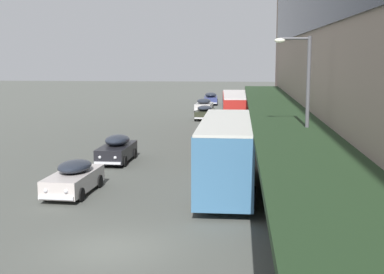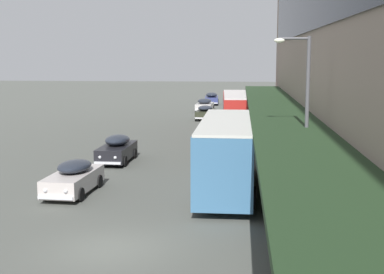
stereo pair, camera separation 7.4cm
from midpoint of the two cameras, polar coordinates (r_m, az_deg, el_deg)
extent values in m
plane|color=#4D504A|center=(18.64, -8.73, -11.77)|extent=(240.00, 240.00, 0.00)
cube|color=#1F351D|center=(17.35, 12.00, -1.67)|extent=(3.20, 72.00, 0.24)
cube|color=#B2241F|center=(47.07, 4.84, 2.82)|extent=(2.96, 11.00, 2.75)
cube|color=black|center=(47.04, 4.84, 3.22)|extent=(2.97, 10.13, 1.21)
cube|color=silver|center=(46.95, 4.86, 4.55)|extent=(2.86, 11.00, 0.12)
cube|color=black|center=(52.45, 4.66, 4.65)|extent=(1.29, 0.11, 0.36)
cylinder|color=black|center=(50.87, 3.24, 1.89)|extent=(0.29, 1.01, 1.00)
cylinder|color=black|center=(50.95, 6.13, 1.86)|extent=(0.29, 1.01, 1.00)
cylinder|color=black|center=(43.83, 3.27, 0.80)|extent=(0.29, 1.01, 1.00)
cylinder|color=black|center=(43.92, 6.63, 0.77)|extent=(0.29, 1.01, 1.00)
cylinder|color=black|center=(46.37, 3.26, 1.23)|extent=(0.29, 1.01, 1.00)
cylinder|color=black|center=(46.46, 6.43, 1.20)|extent=(0.29, 1.01, 1.00)
cube|color=teal|center=(25.71, 3.61, -1.73)|extent=(2.50, 10.03, 2.99)
cube|color=black|center=(25.65, 3.61, -0.94)|extent=(2.54, 9.23, 1.32)
cube|color=silver|center=(25.48, 3.64, 1.69)|extent=(2.41, 10.03, 0.12)
cube|color=black|center=(30.53, 3.92, 2.27)|extent=(1.23, 0.07, 0.36)
cylinder|color=black|center=(29.37, 1.38, -3.09)|extent=(0.25, 1.00, 1.00)
cylinder|color=black|center=(29.31, 6.19, -3.16)|extent=(0.25, 1.00, 1.00)
cylinder|color=black|center=(23.05, 0.26, -6.37)|extent=(0.25, 1.00, 1.00)
cylinder|color=black|center=(22.97, 6.42, -6.47)|extent=(0.25, 1.00, 1.00)
cube|color=#B0211F|center=(56.76, 5.03, 2.69)|extent=(2.02, 4.27, 0.80)
ellipsoid|color=#1E232D|center=(56.49, 5.03, 3.31)|extent=(1.70, 2.38, 0.53)
cube|color=silver|center=(58.92, 5.15, 2.66)|extent=(1.71, 0.21, 0.14)
cube|color=silver|center=(54.67, 4.90, 2.20)|extent=(1.71, 0.21, 0.14)
sphere|color=silver|center=(58.88, 4.67, 2.96)|extent=(0.18, 0.18, 0.18)
sphere|color=silver|center=(58.83, 5.63, 2.94)|extent=(0.18, 0.18, 0.18)
cylinder|color=black|center=(58.14, 4.22, 2.54)|extent=(0.18, 0.65, 0.64)
cylinder|color=black|center=(58.04, 5.99, 2.51)|extent=(0.18, 0.65, 0.64)
cylinder|color=black|center=(55.57, 4.03, 2.26)|extent=(0.18, 0.65, 0.64)
cylinder|color=black|center=(55.47, 5.88, 2.23)|extent=(0.18, 0.65, 0.64)
cube|color=black|center=(33.13, -8.09, -1.58)|extent=(1.77, 4.21, 0.84)
ellipsoid|color=#1E232D|center=(33.21, -8.03, -0.32)|extent=(1.52, 2.33, 0.64)
cube|color=silver|center=(31.16, -9.07, -2.76)|extent=(1.57, 0.16, 0.14)
cube|color=silver|center=(35.20, -7.20, -1.41)|extent=(1.57, 0.16, 0.14)
sphere|color=silver|center=(31.00, -8.26, -2.19)|extent=(0.18, 0.18, 0.18)
sphere|color=silver|center=(31.25, -9.88, -2.15)|extent=(0.18, 0.18, 0.18)
cylinder|color=black|center=(31.75, -7.22, -2.60)|extent=(0.16, 0.64, 0.64)
cylinder|color=black|center=(32.19, -10.09, -2.51)|extent=(0.16, 0.64, 0.64)
cylinder|color=black|center=(34.22, -6.19, -1.76)|extent=(0.16, 0.64, 0.64)
cylinder|color=black|center=(34.62, -8.86, -1.70)|extent=(0.16, 0.64, 0.64)
cube|color=beige|center=(63.08, 1.26, 3.29)|extent=(2.01, 4.10, 0.74)
ellipsoid|color=#1E232D|center=(62.82, 1.24, 3.85)|extent=(1.71, 2.28, 0.60)
cube|color=silver|center=(65.13, 1.46, 3.26)|extent=(1.74, 0.20, 0.14)
cube|color=silver|center=(61.07, 1.04, 2.90)|extent=(1.74, 0.20, 0.14)
sphere|color=silver|center=(65.14, 1.02, 3.50)|extent=(0.18, 0.18, 0.18)
sphere|color=silver|center=(65.03, 1.90, 3.49)|extent=(0.18, 0.18, 0.18)
cylinder|color=black|center=(64.44, 0.58, 3.16)|extent=(0.17, 0.65, 0.64)
cylinder|color=black|center=(64.24, 2.19, 3.14)|extent=(0.17, 0.65, 0.64)
cylinder|color=black|center=(61.99, 0.29, 2.94)|extent=(0.17, 0.65, 0.64)
cylinder|color=black|center=(61.78, 1.97, 2.92)|extent=(0.17, 0.65, 0.64)
cube|color=#2A2D20|center=(55.01, 1.35, 2.50)|extent=(1.89, 4.26, 0.73)
ellipsoid|color=#1E232D|center=(54.74, 1.33, 3.10)|extent=(1.60, 2.37, 0.53)
cube|color=silver|center=(57.15, 1.60, 2.51)|extent=(1.60, 0.20, 0.14)
cube|color=silver|center=(52.92, 1.08, 2.02)|extent=(1.60, 0.20, 0.14)
sphere|color=silver|center=(57.15, 1.14, 2.78)|extent=(0.18, 0.18, 0.18)
sphere|color=silver|center=(57.04, 2.06, 2.76)|extent=(0.18, 0.18, 0.18)
cylinder|color=black|center=(56.42, 0.66, 2.38)|extent=(0.17, 0.65, 0.64)
cylinder|color=black|center=(56.23, 2.36, 2.35)|extent=(0.17, 0.65, 0.64)
cylinder|color=black|center=(53.87, 0.30, 2.08)|extent=(0.17, 0.65, 0.64)
cylinder|color=black|center=(53.67, 2.08, 2.05)|extent=(0.17, 0.65, 0.64)
cube|color=navy|center=(72.36, 1.99, 4.00)|extent=(1.93, 4.74, 0.81)
ellipsoid|color=#1E232D|center=(72.08, 1.99, 4.53)|extent=(1.64, 2.63, 0.64)
cube|color=silver|center=(74.76, 2.01, 3.95)|extent=(1.65, 0.19, 0.14)
cube|color=silver|center=(70.01, 1.97, 3.63)|extent=(1.65, 0.19, 0.14)
sphere|color=silver|center=(74.71, 1.64, 4.18)|extent=(0.18, 0.18, 0.18)
sphere|color=silver|center=(74.70, 2.38, 4.18)|extent=(0.18, 0.18, 0.18)
cylinder|color=black|center=(73.85, 1.33, 3.86)|extent=(0.17, 0.65, 0.64)
cylinder|color=black|center=(73.83, 2.68, 3.85)|extent=(0.17, 0.65, 0.64)
cylinder|color=black|center=(70.96, 1.27, 3.66)|extent=(0.17, 0.65, 0.64)
cylinder|color=black|center=(70.94, 2.68, 3.65)|extent=(0.17, 0.65, 0.64)
cube|color=beige|center=(25.95, -12.59, -4.58)|extent=(1.93, 4.31, 0.81)
ellipsoid|color=#1E232D|center=(26.01, -12.47, -3.07)|extent=(1.61, 2.40, 0.56)
cube|color=silver|center=(24.07, -14.41, -6.31)|extent=(1.60, 0.21, 0.14)
cube|color=silver|center=(27.98, -11.00, -4.11)|extent=(1.60, 0.21, 0.14)
sphere|color=silver|center=(23.85, -13.38, -5.66)|extent=(0.18, 0.18, 0.18)
sphere|color=silver|center=(24.20, -15.42, -5.53)|extent=(0.18, 0.18, 0.18)
cylinder|color=black|center=(24.55, -11.81, -6.05)|extent=(0.18, 0.65, 0.64)
cylinder|color=black|center=(25.17, -15.43, -5.82)|extent=(0.18, 0.65, 0.64)
cylinder|color=black|center=(26.94, -9.90, -4.68)|extent=(0.18, 0.65, 0.64)
cylinder|color=black|center=(27.51, -13.24, -4.51)|extent=(0.18, 0.65, 0.64)
cylinder|color=#232734|center=(17.41, 12.95, -11.37)|extent=(0.16, 0.16, 0.85)
cylinder|color=#232734|center=(17.55, 12.73, -11.20)|extent=(0.16, 0.16, 0.85)
cube|color=#232734|center=(17.24, 12.93, -8.86)|extent=(0.35, 0.45, 0.70)
cylinder|color=#232734|center=(17.00, 13.30, -8.99)|extent=(0.10, 0.10, 0.63)
cylinder|color=#232734|center=(17.45, 12.57, -8.51)|extent=(0.10, 0.10, 0.63)
sphere|color=tan|center=(17.11, 12.98, -7.39)|extent=(0.22, 0.22, 0.22)
cylinder|color=black|center=(17.09, 12.99, -7.14)|extent=(0.33, 0.33, 0.02)
cylinder|color=black|center=(17.07, 13.00, -6.95)|extent=(0.21, 0.21, 0.12)
cylinder|color=#4C4C51|center=(22.65, 12.08, 1.46)|extent=(0.16, 0.16, 7.12)
cylinder|color=#4C4C51|center=(22.43, 10.82, 10.29)|extent=(1.20, 0.10, 0.10)
ellipsoid|color=silver|center=(22.38, 9.26, 10.13)|extent=(0.44, 0.28, 0.20)
cylinder|color=red|center=(18.77, 11.24, -10.31)|extent=(0.20, 0.20, 0.55)
sphere|color=red|center=(18.67, 11.27, -9.34)|extent=(0.18, 0.18, 0.18)
cylinder|color=red|center=(18.90, 11.20, -10.09)|extent=(0.08, 0.10, 0.08)
cylinder|color=red|center=(18.62, 11.30, -10.38)|extent=(0.08, 0.10, 0.08)
camera|label=1|loc=(0.04, -90.07, -0.01)|focal=50.00mm
camera|label=2|loc=(0.04, 89.93, 0.01)|focal=50.00mm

